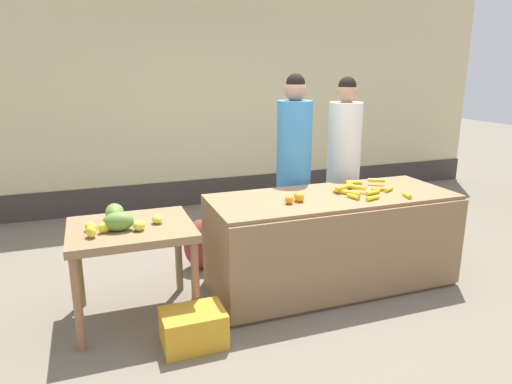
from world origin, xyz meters
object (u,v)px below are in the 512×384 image
Objects in this scene: vendor_woman_blue_shirt at (294,169)px; vendor_woman_white_shirt at (343,166)px; produce_crate at (193,328)px; produce_sack at (202,244)px.

vendor_woman_blue_shirt reaches higher than vendor_woman_white_shirt.
vendor_woman_blue_shirt is at bearing -175.27° from vendor_woman_white_shirt.
vendor_woman_white_shirt is at bearing 33.38° from produce_crate.
vendor_woman_blue_shirt reaches higher than produce_crate.
produce_crate is at bearing -146.62° from vendor_woman_white_shirt.
vendor_woman_blue_shirt is 1.16m from produce_sack.
vendor_woman_white_shirt is 2.39m from produce_crate.
produce_sack is at bearing 73.72° from produce_crate.
vendor_woman_blue_shirt is 4.21× the size of produce_crate.
vendor_woman_white_shirt reaches higher than produce_crate.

